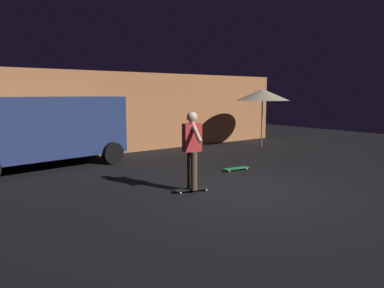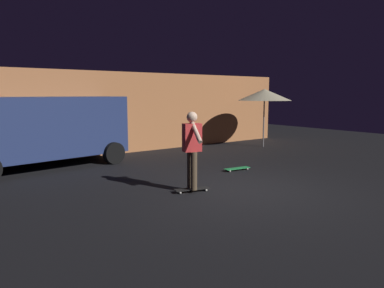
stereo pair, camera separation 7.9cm
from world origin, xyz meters
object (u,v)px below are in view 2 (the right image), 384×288
object	(u,v)px
patio_umbrella	(264,95)
skateboard_ridden	(192,189)
parked_van	(41,127)
skater	(192,145)
skateboard_spare	(237,169)

from	to	relation	value
patio_umbrella	skateboard_ridden	size ratio (longest dim) A/B	2.86
parked_van	skater	world-z (taller)	parked_van
parked_van	skater	bearing A→B (deg)	-68.79
patio_umbrella	skater	bearing A→B (deg)	-149.67
skater	skateboard_spare	bearing A→B (deg)	23.74
patio_umbrella	skater	distance (m)	7.44
skateboard_spare	skater	bearing A→B (deg)	-156.26
patio_umbrella	skateboard_ridden	distance (m)	7.63
skateboard_ridden	skateboard_spare	size ratio (longest dim) A/B	1.01
parked_van	patio_umbrella	size ratio (longest dim) A/B	2.09
patio_umbrella	skateboard_spare	size ratio (longest dim) A/B	2.88
skateboard_ridden	patio_umbrella	bearing A→B (deg)	30.33
skater	patio_umbrella	bearing A→B (deg)	30.33
patio_umbrella	skateboard_ridden	world-z (taller)	patio_umbrella
parked_van	skateboard_ridden	bearing A→B (deg)	-68.79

